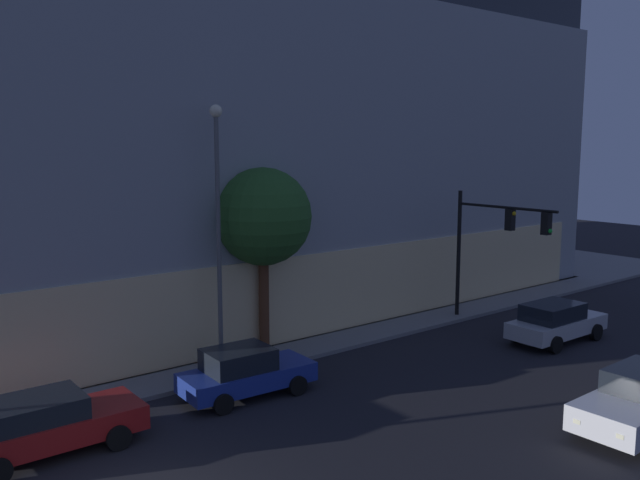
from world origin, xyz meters
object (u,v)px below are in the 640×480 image
object	(u,v)px
street_lamp_sidewalk	(218,207)
car_silver	(556,322)
car_red	(45,424)
traffic_light_far_corner	(494,233)
modern_building	(205,141)
sidewalk_tree	(263,217)
car_blue	(245,372)

from	to	relation	value
street_lamp_sidewalk	car_silver	size ratio (longest dim) A/B	1.98
street_lamp_sidewalk	car_red	world-z (taller)	street_lamp_sidewalk
traffic_light_far_corner	street_lamp_sidewalk	xyz separation A→B (m)	(-12.04, 2.58, 1.63)
traffic_light_far_corner	car_silver	distance (m)	4.48
street_lamp_sidewalk	car_red	bearing A→B (deg)	-156.55
modern_building	car_silver	bearing A→B (deg)	-76.18
sidewalk_tree	car_silver	distance (m)	12.54
car_blue	street_lamp_sidewalk	bearing A→B (deg)	75.03
street_lamp_sidewalk	car_silver	distance (m)	14.31
modern_building	car_red	bearing A→B (deg)	-129.45
car_silver	car_red	bearing A→B (deg)	172.17
sidewalk_tree	traffic_light_far_corner	bearing A→B (deg)	-17.16
sidewalk_tree	car_silver	size ratio (longest dim) A/B	1.51
traffic_light_far_corner	car_silver	size ratio (longest dim) A/B	1.24
car_red	car_silver	world-z (taller)	car_silver
street_lamp_sidewalk	car_red	size ratio (longest dim) A/B	1.93
car_red	car_blue	world-z (taller)	car_blue
street_lamp_sidewalk	sidewalk_tree	distance (m)	2.27
modern_building	traffic_light_far_corner	distance (m)	17.95
modern_building	car_blue	bearing A→B (deg)	-115.31
traffic_light_far_corner	street_lamp_sidewalk	distance (m)	12.42
car_red	car_blue	size ratio (longest dim) A/B	1.09
car_red	car_silver	size ratio (longest dim) A/B	1.02
car_red	sidewalk_tree	bearing A→B (deg)	20.90
modern_building	car_red	distance (m)	23.51
car_silver	sidewalk_tree	bearing A→B (deg)	148.87
sidewalk_tree	car_blue	world-z (taller)	sidewalk_tree
street_lamp_sidewalk	car_blue	distance (m)	5.75
car_blue	car_red	bearing A→B (deg)	-178.29
traffic_light_far_corner	sidewalk_tree	distance (m)	10.40
street_lamp_sidewalk	car_silver	bearing A→B (deg)	-24.65
modern_building	sidewalk_tree	world-z (taller)	modern_building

